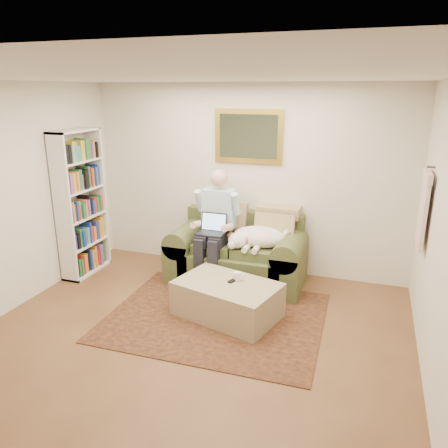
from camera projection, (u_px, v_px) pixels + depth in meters
The scene contains 12 objects.
room_shell at pixel (183, 223), 4.12m from camera, with size 4.51×5.00×2.61m.
rug at pixel (216, 316), 5.02m from camera, with size 2.40×1.92×0.01m, color black.
sofa at pixel (237, 259), 5.91m from camera, with size 1.79×0.91×1.08m.
seated_man at pixel (214, 229), 5.71m from camera, with size 0.59×0.84×1.51m, color #8CBBD8, non-canonical shape.
laptop at pixel (212, 228), 5.64m from camera, with size 0.35×0.28×0.25m.
sleeping_dog at pixel (259, 237), 5.62m from camera, with size 0.74×0.46×0.27m, color white, non-canonical shape.
ottoman at pixel (227, 299), 4.99m from camera, with size 1.13×0.72×0.41m, color tan.
coffee_mug at pixel (237, 276), 4.98m from camera, with size 0.08×0.08×0.10m, color white.
tv_remote at pixel (233, 280), 4.98m from camera, with size 0.05×0.15×0.02m, color black.
bookshelf at pixel (81, 204), 5.99m from camera, with size 0.28×0.80×2.00m, color white, non-canonical shape.
wall_mirror at pixel (248, 136), 5.85m from camera, with size 0.94×0.04×0.72m.
hanging_shirt at pixel (424, 205), 4.56m from camera, with size 0.06×0.52×0.90m, color beige, non-canonical shape.
Camera 1 is at (1.65, -3.25, 2.51)m, focal length 35.00 mm.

